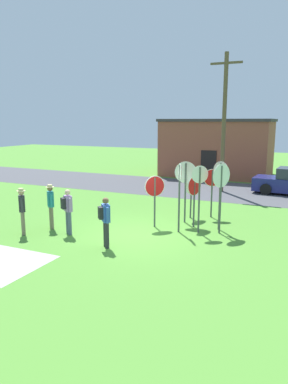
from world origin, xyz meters
name	(u,v)px	position (x,y,z in m)	size (l,w,h in m)	color
ground_plane	(134,236)	(0.00, 0.00, 0.00)	(80.00, 80.00, 0.00)	#518E33
street_asphalt	(206,189)	(0.00, 10.07, 0.00)	(60.00, 6.40, 0.01)	#4C4C51
building_background	(217,147)	(-0.86, 16.29, 2.15)	(8.04, 5.32, 4.29)	brown
utility_pole	(224,121)	(0.95, 9.91, 4.15)	(1.80, 0.24, 7.94)	brown
stop_sign_low_front	(191,188)	(1.12, 3.27, 1.31)	(0.35, 0.82, 1.93)	#474C4C
stop_sign_rear_right	(212,184)	(1.90, 3.77, 1.45)	(0.69, 0.36, 2.13)	#474C4C
stop_sign_tallest	(186,180)	(1.12, 2.47, 1.77)	(0.85, 0.32, 2.54)	#474C4C
stop_sign_center_cluster	(194,192)	(1.63, 2.03, 1.40)	(0.31, 0.74, 2.05)	#474C4C
stop_sign_leaning_right	(220,183)	(2.63, 2.08, 1.81)	(0.66, 0.38, 2.65)	#474C4C
stop_sign_far_back	(179,187)	(1.32, 1.12, 1.74)	(0.32, 0.58, 2.61)	#474C4C
stop_sign_nearest	(199,188)	(2.02, 1.36, 1.70)	(0.52, 0.41, 2.54)	#474C4C
stop_sign_rear_left	(155,192)	(0.23, 1.38, 1.41)	(0.59, 0.62, 2.05)	#474C4C
stop_sign_leaning_left	(221,185)	(2.75, 1.62, 1.82)	(0.46, 0.75, 2.61)	#474C4C
person_with_sunhat	(68,208)	(-2.31, -0.84, 0.98)	(0.49, 0.46, 1.69)	#4C5670
person_in_teal	(51,204)	(-3.36, -0.49, 0.98)	(0.43, 0.43, 1.74)	#7A6B56
person_in_blue	(105,219)	(-0.33, -1.49, 0.98)	(0.47, 0.48, 1.69)	#2D2D33
person_on_left	(22,208)	(-3.82, -1.55, 0.98)	(0.42, 0.44, 1.74)	#7A6B56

